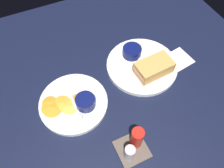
# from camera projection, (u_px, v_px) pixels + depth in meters

# --- Properties ---
(ground_plane) EXTENTS (1.10, 1.10, 0.03)m
(ground_plane) POSITION_uv_depth(u_px,v_px,m) (127.00, 84.00, 0.80)
(ground_plane) COLOR black
(plate_sandwich_main) EXTENTS (0.27, 0.27, 0.02)m
(plate_sandwich_main) POSITION_uv_depth(u_px,v_px,m) (142.00, 66.00, 0.82)
(plate_sandwich_main) COLOR white
(plate_sandwich_main) RESTS_ON ground_plane
(sandwich_half_near) EXTENTS (0.14, 0.08, 0.05)m
(sandwich_half_near) POSITION_uv_depth(u_px,v_px,m) (154.00, 68.00, 0.77)
(sandwich_half_near) COLOR tan
(sandwich_half_near) RESTS_ON plate_sandwich_main
(ramekin_dark_sauce) EXTENTS (0.07, 0.07, 0.03)m
(ramekin_dark_sauce) POSITION_uv_depth(u_px,v_px,m) (132.00, 51.00, 0.82)
(ramekin_dark_sauce) COLOR #0C144C
(ramekin_dark_sauce) RESTS_ON plate_sandwich_main
(spoon_by_dark_ramekin) EXTENTS (0.06, 0.09, 0.01)m
(spoon_by_dark_ramekin) POSITION_uv_depth(u_px,v_px,m) (144.00, 61.00, 0.81)
(spoon_by_dark_ramekin) COLOR silver
(spoon_by_dark_ramekin) RESTS_ON plate_sandwich_main
(plate_chips_companion) EXTENTS (0.23, 0.23, 0.02)m
(plate_chips_companion) POSITION_uv_depth(u_px,v_px,m) (74.00, 103.00, 0.73)
(plate_chips_companion) COLOR white
(plate_chips_companion) RESTS_ON ground_plane
(ramekin_light_gravy) EXTENTS (0.06, 0.06, 0.04)m
(ramekin_light_gravy) POSITION_uv_depth(u_px,v_px,m) (85.00, 102.00, 0.70)
(ramekin_light_gravy) COLOR #0C144C
(ramekin_light_gravy) RESTS_ON plate_chips_companion
(spoon_by_gravy_ramekin) EXTENTS (0.02, 0.10, 0.01)m
(spoon_by_gravy_ramekin) POSITION_uv_depth(u_px,v_px,m) (78.00, 113.00, 0.69)
(spoon_by_gravy_ramekin) COLOR silver
(spoon_by_gravy_ramekin) RESTS_ON plate_chips_companion
(plantain_chip_scatter) EXTENTS (0.18, 0.11, 0.01)m
(plantain_chip_scatter) POSITION_uv_depth(u_px,v_px,m) (61.00, 105.00, 0.71)
(plantain_chip_scatter) COLOR gold
(plantain_chip_scatter) RESTS_ON plate_chips_companion
(condiment_caddy) EXTENTS (0.09, 0.09, 0.10)m
(condiment_caddy) POSITION_uv_depth(u_px,v_px,m) (134.00, 145.00, 0.62)
(condiment_caddy) COLOR brown
(condiment_caddy) RESTS_ON ground_plane
(paper_napkin_folded) EXTENTS (0.12, 0.10, 0.00)m
(paper_napkin_folded) POSITION_uv_depth(u_px,v_px,m) (177.00, 60.00, 0.84)
(paper_napkin_folded) COLOR white
(paper_napkin_folded) RESTS_ON ground_plane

